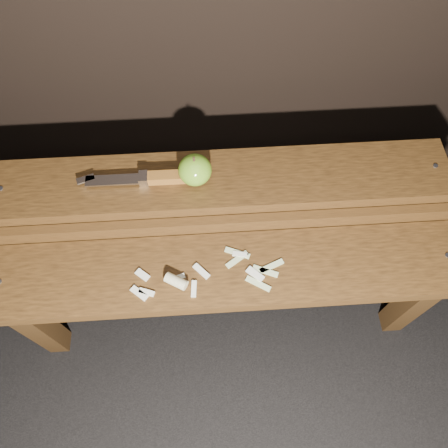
{
  "coord_description": "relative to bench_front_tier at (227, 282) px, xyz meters",
  "views": [
    {
      "loc": [
        -0.03,
        -0.47,
        1.43
      ],
      "look_at": [
        0.0,
        0.06,
        0.45
      ],
      "focal_mm": 35.0,
      "sensor_mm": 36.0,
      "label": 1
    }
  ],
  "objects": [
    {
      "name": "ground",
      "position": [
        0.0,
        0.06,
        -0.35
      ],
      "size": [
        60.0,
        60.0,
        0.0
      ],
      "primitive_type": "plane",
      "color": "black"
    },
    {
      "name": "bench_front_tier",
      "position": [
        0.0,
        0.0,
        0.0
      ],
      "size": [
        1.2,
        0.2,
        0.42
      ],
      "color": "#311D0C",
      "rests_on": "ground"
    },
    {
      "name": "bench_rear_tier",
      "position": [
        0.0,
        0.23,
        0.06
      ],
      "size": [
        1.2,
        0.21,
        0.5
      ],
      "color": "#311D0C",
      "rests_on": "ground"
    },
    {
      "name": "apple",
      "position": [
        -0.07,
        0.23,
        0.18
      ],
      "size": [
        0.08,
        0.08,
        0.09
      ],
      "color": "#61901D",
      "rests_on": "bench_rear_tier"
    },
    {
      "name": "knife",
      "position": [
        -0.16,
        0.23,
        0.16
      ],
      "size": [
        0.31,
        0.04,
        0.03
      ],
      "color": "brown",
      "rests_on": "bench_rear_tier"
    },
    {
      "name": "apple_scraps",
      "position": [
        -0.07,
        -0.01,
        0.07
      ],
      "size": [
        0.38,
        0.13,
        0.03
      ],
      "color": "beige",
      "rests_on": "bench_front_tier"
    }
  ]
}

